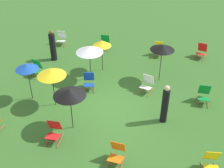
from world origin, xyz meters
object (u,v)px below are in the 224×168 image
Objects in this scene: deckchair_6 at (61,38)px; umbrella_0 at (70,93)px; deckchair_10 at (89,81)px; deckchair_3 at (159,50)px; person_1 at (53,46)px; deckchair_7 at (117,153)px; umbrella_4 at (27,67)px; umbrella_2 at (162,47)px; deckchair_8 at (201,51)px; person_0 at (165,105)px; deckchair_2 at (204,95)px; deckchair_0 at (105,43)px; deckchair_4 at (212,163)px; deckchair_9 at (54,131)px; umbrella_5 at (89,49)px; deckchair_1 at (36,68)px; deckchair_5 at (147,84)px; umbrella_1 at (51,73)px; umbrella_3 at (102,43)px.

umbrella_0 is (3.19, -6.80, 1.29)m from deckchair_6.
deckchair_10 is (3.00, -4.08, 0.00)m from deckchair_6.
deckchair_3 is 5.79m from person_1.
umbrella_4 is at bearing 153.12° from deckchair_7.
deckchair_3 is at bearing 96.52° from umbrella_2.
deckchair_8 is 6.05m from person_0.
deckchair_2 is 4.48m from deckchair_3.
deckchair_2 is at bearing 30.07° from umbrella_0.
umbrella_0 is at bearing -89.95° from deckchair_0.
deckchair_4 is 9.85m from person_1.
umbrella_5 is at bearing 85.42° from deckchair_9.
deckchair_0 is 4.45m from deckchair_1.
deckchair_6 is at bearing 176.87° from deckchair_3.
deckchair_2 is 0.49× the size of person_1.
deckchair_5 is 1.03× the size of deckchair_7.
umbrella_2 is 3.33m from umbrella_5.
deckchair_2 is 6.49m from umbrella_1.
person_1 is at bearing -144.60° from deckchair_0.
deckchair_3 is at bearing 38.71° from deckchair_10.
deckchair_6 is at bearing 154.40° from deckchair_2.
umbrella_1 reaches higher than umbrella_3.
person_0 reaches higher than deckchair_3.
deckchair_5 and deckchair_9 have the same top height.
deckchair_3 is 5.82m from deckchair_6.
deckchair_9 is 3.47m from deckchair_10.
deckchair_7 is 1.00× the size of deckchair_9.
deckchair_2 is at bearing -6.92° from umbrella_5.
deckchair_1 is 3.03m from umbrella_1.
umbrella_5 is at bearing 69.14° from umbrella_1.
deckchair_10 is (-5.12, -0.14, 0.00)m from deckchair_2.
deckchair_10 is at bearing -62.78° from deckchair_6.
deckchair_1 is at bearing 177.59° from deckchair_2.
umbrella_1 is 4.65m from person_0.
deckchair_10 is (0.32, -4.14, 0.00)m from deckchair_0.
deckchair_7 is at bearing -99.47° from umbrella_2.
umbrella_4 is (-2.21, -1.35, 1.25)m from deckchair_10.
umbrella_1 is at bearing -35.92° from deckchair_1.
umbrella_3 is at bearing 174.84° from umbrella_2.
person_0 is at bearing 120.72° from deckchair_4.
deckchair_0 is 1.00× the size of deckchair_4.
deckchair_9 is at bearing -145.85° from deckchair_2.
umbrella_0 reaches higher than deckchair_4.
deckchair_10 is (-5.25, 3.64, 0.00)m from deckchair_4.
deckchair_0 is 0.44× the size of umbrella_2.
deckchair_9 is (-2.45, 0.48, 0.00)m from deckchair_7.
deckchair_7 is 0.47× the size of umbrella_5.
umbrella_4 is at bearing -135.41° from deckchair_3.
deckchair_2 is 0.49× the size of umbrella_1.
deckchair_9 is (2.75, -7.55, 0.00)m from deckchair_6.
umbrella_1 is (-6.15, -5.84, 1.22)m from deckchair_8.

